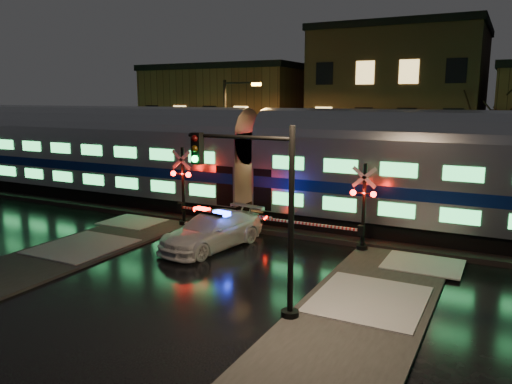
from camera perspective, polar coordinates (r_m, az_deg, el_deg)
ground at (r=22.21m, az=-1.69°, el=-6.79°), size 120.00×120.00×0.00m
ballast at (r=26.49m, az=3.56°, el=-3.63°), size 90.00×4.20×0.24m
sidewalk_left at (r=21.97m, az=-24.95°, el=-7.86°), size 4.00×20.00×0.12m
sidewalk_right at (r=14.66m, az=9.70°, el=-16.33°), size 4.00×20.00×0.12m
building_left at (r=46.78m, az=-2.61°, el=8.08°), size 14.00×10.00×9.00m
building_mid at (r=41.85m, az=16.09°, el=9.07°), size 12.00×11.00×11.50m
train at (r=26.64m, az=0.08°, el=3.63°), size 51.00×3.12×5.92m
police_car at (r=22.60m, az=-5.06°, el=-4.39°), size 3.18×5.81×1.77m
crossing_signal_right at (r=22.22m, az=11.20°, el=-2.65°), size 5.55×0.65×3.93m
crossing_signal_left at (r=25.97m, az=-7.78°, el=-0.36°), size 5.90×0.66×4.18m
traffic_light at (r=15.09m, az=0.74°, el=-2.85°), size 3.83×0.69×5.92m
streetlight at (r=31.98m, az=-3.12°, el=6.78°), size 2.60×0.27×7.76m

